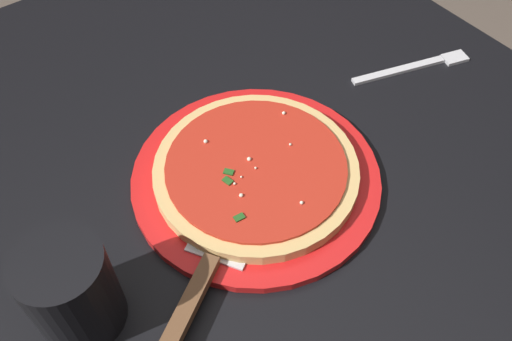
# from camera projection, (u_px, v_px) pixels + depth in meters

# --- Properties ---
(restaurant_table) EXTENTS (1.02, 0.87, 0.75)m
(restaurant_table) POSITION_uv_depth(u_px,v_px,m) (261.00, 209.00, 0.82)
(restaurant_table) COLOR black
(restaurant_table) RESTS_ON ground_plane
(serving_plate) EXTENTS (0.31, 0.31, 0.01)m
(serving_plate) POSITION_uv_depth(u_px,v_px,m) (256.00, 178.00, 0.68)
(serving_plate) COLOR red
(serving_plate) RESTS_ON restaurant_table
(pizza) EXTENTS (0.25, 0.25, 0.02)m
(pizza) POSITION_uv_depth(u_px,v_px,m) (256.00, 170.00, 0.67)
(pizza) COLOR #DBB26B
(pizza) RESTS_ON serving_plate
(pizza_server) EXTENTS (0.15, 0.21, 0.01)m
(pizza_server) POSITION_uv_depth(u_px,v_px,m) (203.00, 278.00, 0.58)
(pizza_server) COLOR silver
(pizza_server) RESTS_ON serving_plate
(cup_tall_drink) EXTENTS (0.09, 0.09, 0.12)m
(cup_tall_drink) POSITION_uv_depth(u_px,v_px,m) (71.00, 291.00, 0.53)
(cup_tall_drink) COLOR black
(cup_tall_drink) RESTS_ON restaurant_table
(fork) EXTENTS (0.07, 0.18, 0.00)m
(fork) POSITION_uv_depth(u_px,v_px,m) (419.00, 67.00, 0.82)
(fork) COLOR silver
(fork) RESTS_ON restaurant_table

